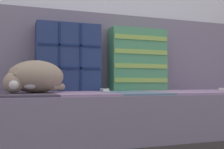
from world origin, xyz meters
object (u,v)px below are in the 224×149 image
Objects in this scene: sleeping_cat at (35,77)px; game_remote_far at (104,90)px; throw_pillow_quilted at (68,57)px; couch at (121,126)px; throw_pillow_striped at (138,60)px.

sleeping_cat is 1.90× the size of game_remote_far.
couch is at bearing -35.86° from throw_pillow_quilted.
throw_pillow_striped is (0.49, -0.00, -0.00)m from throw_pillow_quilted.
sleeping_cat is 0.45m from game_remote_far.
throw_pillow_quilted is 0.33m from game_remote_far.
sleeping_cat reaches higher than game_remote_far.
game_remote_far is at bearing -42.47° from throw_pillow_quilted.
couch is 0.24m from game_remote_far.
throw_pillow_striped is at bearing 29.76° from game_remote_far.
couch is 4.97× the size of throw_pillow_striped.
throw_pillow_striped is 1.18× the size of sleeping_cat.
throw_pillow_quilted is at bearing 179.94° from throw_pillow_striped.
throw_pillow_striped is 0.41m from game_remote_far.
couch is at bearing -134.80° from throw_pillow_striped.
couch is 0.60m from sleeping_cat.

